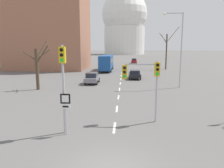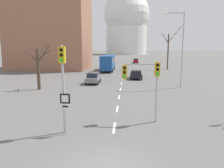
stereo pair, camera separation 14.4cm
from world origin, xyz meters
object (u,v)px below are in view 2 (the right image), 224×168
sedan_near_left (93,78)px  sedan_mid_centre (111,63)px  traffic_signal_near_left (63,73)px  street_lamp_right (179,43)px  sedan_near_right (136,74)px  route_sign_post (65,106)px  city_bus (108,62)px  traffic_signal_near_right (145,76)px  sedan_far_left (136,61)px

sedan_near_left → sedan_mid_centre: bearing=89.8°
sedan_near_left → traffic_signal_near_left: bearing=-86.6°
street_lamp_right → sedan_near_right: 10.72m
route_sign_post → city_bus: 36.77m
traffic_signal_near_right → street_lamp_right: size_ratio=0.45×
street_lamp_right → sedan_mid_centre: 37.56m
sedan_near_left → sedan_far_left: sedan_far_left is taller
sedan_far_left → sedan_near_right: bearing=-92.1°
sedan_far_left → city_bus: 25.81m
sedan_near_left → route_sign_post: bearing=-86.1°
sedan_mid_centre → street_lamp_right: bearing=-72.0°
traffic_signal_near_right → sedan_near_left: 17.71m
traffic_signal_near_left → sedan_near_left: traffic_signal_near_left is taller
traffic_signal_near_right → city_bus: (-5.56, 34.11, -1.23)m
traffic_signal_near_left → sedan_mid_centre: traffic_signal_near_left is taller
sedan_near_left → sedan_far_left: (7.83, 42.46, -0.00)m
traffic_signal_near_right → route_sign_post: (-4.91, -2.65, -1.52)m
sedan_near_right → sedan_mid_centre: bearing=103.0°
traffic_signal_near_left → traffic_signal_near_right: size_ratio=1.24×
sedan_near_right → route_sign_post: bearing=-102.0°
sedan_far_left → traffic_signal_near_right: bearing=-91.6°
traffic_signal_near_left → sedan_near_left: size_ratio=1.26×
route_sign_post → city_bus: bearing=91.0°
traffic_signal_near_right → sedan_near_left: (-6.20, 16.41, -2.45)m
street_lamp_right → sedan_near_left: (-11.60, 2.63, -4.99)m
street_lamp_right → sedan_mid_centre: (-11.48, 35.40, -5.05)m
traffic_signal_near_right → sedan_mid_centre: bearing=97.0°
street_lamp_right → city_bus: (-10.97, 20.33, -3.76)m
sedan_near_right → city_bus: bearing=115.2°
traffic_signal_near_left → sedan_mid_centre: 51.66m
street_lamp_right → sedan_mid_centre: size_ratio=2.31×
sedan_mid_centre → sedan_near_left: bearing=-90.2°
route_sign_post → street_lamp_right: street_lamp_right is taller
city_bus → street_lamp_right: bearing=-61.7°
street_lamp_right → sedan_near_right: street_lamp_right is taller
traffic_signal_near_left → street_lamp_right: size_ratio=0.56×
sedan_mid_centre → sedan_far_left: 12.38m
sedan_near_left → traffic_signal_near_right: bearing=-69.3°
route_sign_post → street_lamp_right: bearing=57.9°
sedan_far_left → sedan_mid_centre: bearing=-128.5°
city_bus → traffic_signal_near_right: bearing=-80.7°
city_bus → sedan_far_left: bearing=73.8°
route_sign_post → traffic_signal_near_left: bearing=121.7°
traffic_signal_near_right → route_sign_post: traffic_signal_near_right is taller
city_bus → sedan_mid_centre: bearing=92.0°
traffic_signal_near_left → sedan_near_left: (-1.13, 18.79, -2.90)m
traffic_signal_near_left → traffic_signal_near_right: (5.07, 2.39, -0.45)m
sedan_near_left → city_bus: (0.64, 17.70, 1.22)m
sedan_mid_centre → city_bus: bearing=-88.0°
sedan_mid_centre → route_sign_post: bearing=-88.7°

